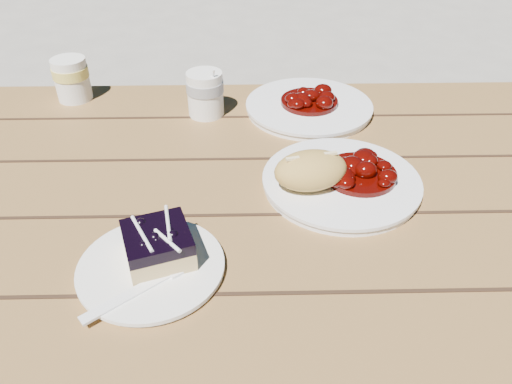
{
  "coord_description": "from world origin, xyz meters",
  "views": [
    {
      "loc": [
        0.12,
        -0.68,
        1.23
      ],
      "look_at": [
        0.13,
        -0.1,
        0.81
      ],
      "focal_mm": 35.0,
      "sensor_mm": 36.0,
      "label": 1
    }
  ],
  "objects_px": {
    "dessert_plate": "(151,268)",
    "second_plate": "(309,107)",
    "coffee_cup": "(205,94)",
    "bread_roll": "(311,170)",
    "picnic_table": "(185,256)",
    "main_plate": "(341,182)",
    "blueberry_cake": "(158,244)",
    "second_cup": "(72,79)"
  },
  "relations": [
    {
      "from": "dessert_plate",
      "to": "second_plate",
      "type": "distance_m",
      "value": 0.53
    },
    {
      "from": "dessert_plate",
      "to": "coffee_cup",
      "type": "height_order",
      "value": "coffee_cup"
    },
    {
      "from": "dessert_plate",
      "to": "blueberry_cake",
      "type": "distance_m",
      "value": 0.03
    },
    {
      "from": "bread_roll",
      "to": "second_cup",
      "type": "bearing_deg",
      "value": 142.58
    },
    {
      "from": "second_cup",
      "to": "second_plate",
      "type": "bearing_deg",
      "value": -7.81
    },
    {
      "from": "picnic_table",
      "to": "blueberry_cake",
      "type": "bearing_deg",
      "value": -91.06
    },
    {
      "from": "picnic_table",
      "to": "second_cup",
      "type": "relative_size",
      "value": 22.12
    },
    {
      "from": "picnic_table",
      "to": "main_plate",
      "type": "xyz_separation_m",
      "value": [
        0.27,
        -0.01,
        0.17
      ]
    },
    {
      "from": "bread_roll",
      "to": "second_plate",
      "type": "bearing_deg",
      "value": 83.98
    },
    {
      "from": "picnic_table",
      "to": "coffee_cup",
      "type": "xyz_separation_m",
      "value": [
        0.03,
        0.26,
        0.21
      ]
    },
    {
      "from": "dessert_plate",
      "to": "main_plate",
      "type": "bearing_deg",
      "value": 33.46
    },
    {
      "from": "dessert_plate",
      "to": "coffee_cup",
      "type": "bearing_deg",
      "value": 84.01
    },
    {
      "from": "main_plate",
      "to": "second_plate",
      "type": "distance_m",
      "value": 0.27
    },
    {
      "from": "picnic_table",
      "to": "coffee_cup",
      "type": "relative_size",
      "value": 22.12
    },
    {
      "from": "coffee_cup",
      "to": "second_plate",
      "type": "xyz_separation_m",
      "value": [
        0.21,
        0.01,
        -0.04
      ]
    },
    {
      "from": "picnic_table",
      "to": "second_cup",
      "type": "distance_m",
      "value": 0.47
    },
    {
      "from": "main_plate",
      "to": "dessert_plate",
      "type": "xyz_separation_m",
      "value": [
        -0.28,
        -0.19,
        -0.0
      ]
    },
    {
      "from": "main_plate",
      "to": "bread_roll",
      "type": "relative_size",
      "value": 2.16
    },
    {
      "from": "picnic_table",
      "to": "bread_roll",
      "type": "relative_size",
      "value": 16.98
    },
    {
      "from": "coffee_cup",
      "to": "second_cup",
      "type": "relative_size",
      "value": 1.0
    },
    {
      "from": "coffee_cup",
      "to": "bread_roll",
      "type": "bearing_deg",
      "value": -57.2
    },
    {
      "from": "dessert_plate",
      "to": "second_cup",
      "type": "relative_size",
      "value": 2.11
    },
    {
      "from": "bread_roll",
      "to": "blueberry_cake",
      "type": "xyz_separation_m",
      "value": [
        -0.22,
        -0.15,
        -0.01
      ]
    },
    {
      "from": "main_plate",
      "to": "dessert_plate",
      "type": "bearing_deg",
      "value": -146.54
    },
    {
      "from": "blueberry_cake",
      "to": "dessert_plate",
      "type": "bearing_deg",
      "value": -142.56
    },
    {
      "from": "blueberry_cake",
      "to": "second_cup",
      "type": "xyz_separation_m",
      "value": [
        -0.25,
        0.51,
        0.01
      ]
    },
    {
      "from": "second_plate",
      "to": "blueberry_cake",
      "type": "bearing_deg",
      "value": -119.35
    },
    {
      "from": "picnic_table",
      "to": "main_plate",
      "type": "height_order",
      "value": "main_plate"
    },
    {
      "from": "main_plate",
      "to": "second_plate",
      "type": "bearing_deg",
      "value": 95.06
    },
    {
      "from": "coffee_cup",
      "to": "second_cup",
      "type": "height_order",
      "value": "same"
    },
    {
      "from": "picnic_table",
      "to": "second_cup",
      "type": "bearing_deg",
      "value": 127.49
    },
    {
      "from": "second_cup",
      "to": "bread_roll",
      "type": "bearing_deg",
      "value": -37.42
    },
    {
      "from": "picnic_table",
      "to": "main_plate",
      "type": "bearing_deg",
      "value": -1.58
    },
    {
      "from": "dessert_plate",
      "to": "second_plate",
      "type": "bearing_deg",
      "value": 60.5
    },
    {
      "from": "dessert_plate",
      "to": "blueberry_cake",
      "type": "relative_size",
      "value": 1.77
    },
    {
      "from": "picnic_table",
      "to": "bread_roll",
      "type": "xyz_separation_m",
      "value": [
        0.22,
        -0.03,
        0.21
      ]
    },
    {
      "from": "second_plate",
      "to": "main_plate",
      "type": "bearing_deg",
      "value": -84.94
    },
    {
      "from": "dessert_plate",
      "to": "coffee_cup",
      "type": "relative_size",
      "value": 2.11
    },
    {
      "from": "blueberry_cake",
      "to": "second_cup",
      "type": "relative_size",
      "value": 1.19
    },
    {
      "from": "bread_roll",
      "to": "dessert_plate",
      "type": "relative_size",
      "value": 0.62
    },
    {
      "from": "picnic_table",
      "to": "second_plate",
      "type": "distance_m",
      "value": 0.4
    },
    {
      "from": "dessert_plate",
      "to": "second_cup",
      "type": "height_order",
      "value": "second_cup"
    }
  ]
}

